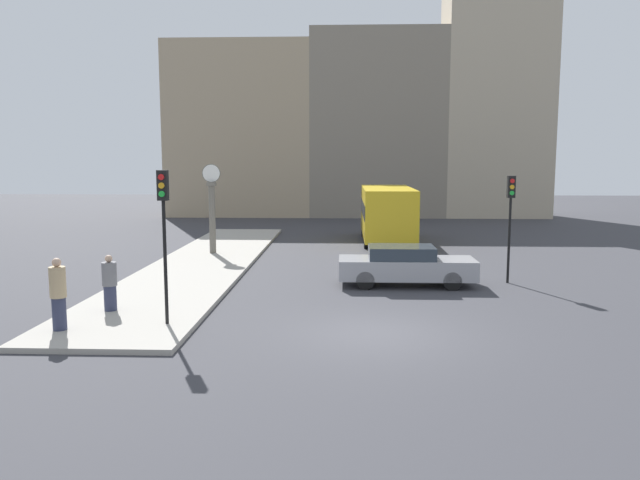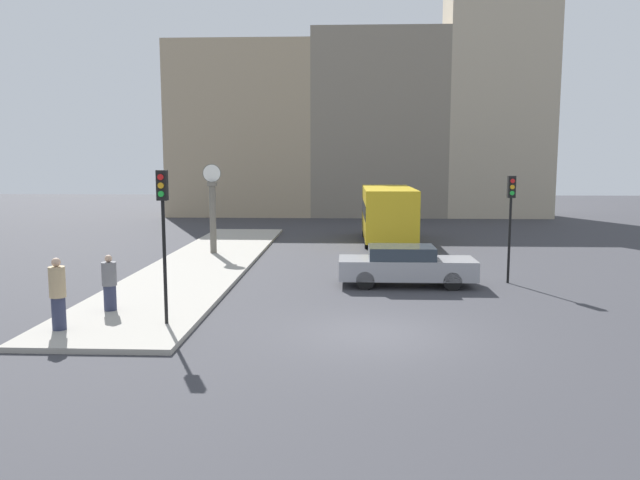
{
  "view_description": "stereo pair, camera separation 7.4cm",
  "coord_description": "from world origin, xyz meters",
  "px_view_note": "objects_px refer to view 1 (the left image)",
  "views": [
    {
      "loc": [
        -0.78,
        -15.27,
        4.36
      ],
      "look_at": [
        -1.64,
        5.72,
        1.61
      ],
      "focal_mm": 35.0,
      "sensor_mm": 36.0,
      "label": 1
    },
    {
      "loc": [
        -0.71,
        -15.26,
        4.36
      ],
      "look_at": [
        -1.64,
        5.72,
        1.61
      ],
      "focal_mm": 35.0,
      "sensor_mm": 36.0,
      "label": 2
    }
  ],
  "objects_px": {
    "traffic_light_far": "(510,207)",
    "pedestrian_tan_coat": "(58,294)",
    "bus_distant": "(387,211)",
    "traffic_light_near": "(164,215)",
    "street_clock": "(212,209)",
    "pedestrian_grey_jacket": "(110,283)",
    "sedan_car": "(405,265)"
  },
  "relations": [
    {
      "from": "sedan_car",
      "to": "pedestrian_grey_jacket",
      "type": "bearing_deg",
      "value": -152.6
    },
    {
      "from": "traffic_light_far",
      "to": "pedestrian_grey_jacket",
      "type": "height_order",
      "value": "traffic_light_far"
    },
    {
      "from": "bus_distant",
      "to": "traffic_light_near",
      "type": "distance_m",
      "value": 18.36
    },
    {
      "from": "pedestrian_tan_coat",
      "to": "pedestrian_grey_jacket",
      "type": "relative_size",
      "value": 1.15
    },
    {
      "from": "sedan_car",
      "to": "bus_distant",
      "type": "height_order",
      "value": "bus_distant"
    },
    {
      "from": "traffic_light_near",
      "to": "sedan_car",
      "type": "bearing_deg",
      "value": 41.15
    },
    {
      "from": "traffic_light_far",
      "to": "pedestrian_tan_coat",
      "type": "bearing_deg",
      "value": -150.99
    },
    {
      "from": "bus_distant",
      "to": "pedestrian_tan_coat",
      "type": "height_order",
      "value": "bus_distant"
    },
    {
      "from": "sedan_car",
      "to": "pedestrian_tan_coat",
      "type": "xyz_separation_m",
      "value": [
        -9.16,
        -6.5,
        0.33
      ]
    },
    {
      "from": "traffic_light_near",
      "to": "pedestrian_tan_coat",
      "type": "relative_size",
      "value": 2.18
    },
    {
      "from": "sedan_car",
      "to": "traffic_light_near",
      "type": "xyz_separation_m",
      "value": [
        -6.66,
        -5.82,
        2.24
      ]
    },
    {
      "from": "bus_distant",
      "to": "traffic_light_far",
      "type": "relative_size",
      "value": 1.94
    },
    {
      "from": "sedan_car",
      "to": "traffic_light_near",
      "type": "bearing_deg",
      "value": -138.85
    },
    {
      "from": "traffic_light_near",
      "to": "traffic_light_far",
      "type": "relative_size",
      "value": 1.05
    },
    {
      "from": "street_clock",
      "to": "pedestrian_grey_jacket",
      "type": "xyz_separation_m",
      "value": [
        -0.61,
        -10.74,
        -1.23
      ]
    },
    {
      "from": "traffic_light_far",
      "to": "street_clock",
      "type": "bearing_deg",
      "value": 154.23
    },
    {
      "from": "traffic_light_near",
      "to": "street_clock",
      "type": "bearing_deg",
      "value": 96.51
    },
    {
      "from": "street_clock",
      "to": "pedestrian_grey_jacket",
      "type": "bearing_deg",
      "value": -93.23
    },
    {
      "from": "bus_distant",
      "to": "street_clock",
      "type": "distance_m",
      "value": 9.53
    },
    {
      "from": "traffic_light_near",
      "to": "street_clock",
      "type": "height_order",
      "value": "street_clock"
    },
    {
      "from": "traffic_light_far",
      "to": "pedestrian_tan_coat",
      "type": "height_order",
      "value": "traffic_light_far"
    },
    {
      "from": "sedan_car",
      "to": "bus_distant",
      "type": "relative_size",
      "value": 0.64
    },
    {
      "from": "sedan_car",
      "to": "street_clock",
      "type": "xyz_separation_m",
      "value": [
        -8.04,
        6.26,
        1.43
      ]
    },
    {
      "from": "sedan_car",
      "to": "traffic_light_far",
      "type": "xyz_separation_m",
      "value": [
        3.66,
        0.61,
        1.99
      ]
    },
    {
      "from": "traffic_light_near",
      "to": "traffic_light_far",
      "type": "height_order",
      "value": "traffic_light_near"
    },
    {
      "from": "bus_distant",
      "to": "traffic_light_near",
      "type": "xyz_separation_m",
      "value": [
        -6.76,
        -17.02,
        1.32
      ]
    },
    {
      "from": "sedan_car",
      "to": "pedestrian_tan_coat",
      "type": "distance_m",
      "value": 11.24
    },
    {
      "from": "traffic_light_near",
      "to": "street_clock",
      "type": "distance_m",
      "value": 12.18
    },
    {
      "from": "bus_distant",
      "to": "pedestrian_grey_jacket",
      "type": "xyz_separation_m",
      "value": [
        -8.74,
        -15.68,
        -0.72
      ]
    },
    {
      "from": "bus_distant",
      "to": "pedestrian_tan_coat",
      "type": "distance_m",
      "value": 19.98
    },
    {
      "from": "bus_distant",
      "to": "pedestrian_tan_coat",
      "type": "relative_size",
      "value": 4.05
    },
    {
      "from": "bus_distant",
      "to": "pedestrian_grey_jacket",
      "type": "bearing_deg",
      "value": -119.13
    }
  ]
}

